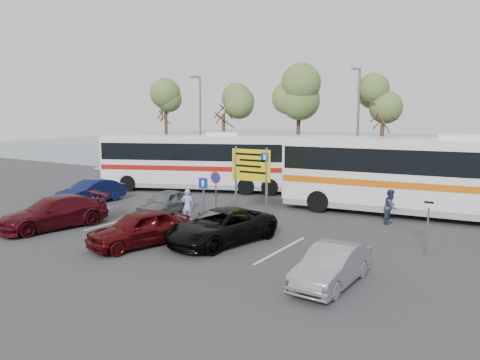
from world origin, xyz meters
The scene contains 25 objects.
ground centered at (0.00, 0.00, 0.00)m, with size 120.00×120.00×0.00m, color #2F2F31.
kerb_strip centered at (0.00, 14.00, 0.07)m, with size 44.00×2.40×0.15m, color #9B978D.
seawall centered at (0.00, 16.00, 0.30)m, with size 48.00×0.80×0.60m, color gray.
sea centered at (0.00, 60.00, 0.01)m, with size 140.00×140.00×0.00m, color #3D4F62.
tree_far_left centered at (-14.00, 14.00, 6.33)m, with size 3.20×3.20×7.60m.
tree_left centered at (-8.00, 14.00, 6.00)m, with size 3.20×3.20×7.20m.
tree_mid centered at (-1.50, 14.00, 6.65)m, with size 3.20×3.20×8.00m.
tree_right centered at (4.50, 14.00, 6.17)m, with size 3.20×3.20×7.40m.
street_lamp_left centered at (-10.00, 13.52, 4.60)m, with size 0.45×1.15×8.01m.
street_lamp_right centered at (3.00, 13.52, 4.60)m, with size 0.45×1.15×8.01m.
direction_sign centered at (1.00, 3.20, 2.43)m, with size 2.20×0.12×3.60m.
sign_no_stop centered at (-0.60, 2.38, 1.58)m, with size 0.60×0.08×2.35m.
sign_parking centered at (-0.20, 0.79, 1.47)m, with size 0.50×0.07×2.25m.
sign_taxi centered at (9.80, 1.49, 1.42)m, with size 0.50×0.07×2.20m.
lane_markings centered at (-1.14, -1.00, 0.00)m, with size 12.02×4.20×0.01m, color silver, non-canonical shape.
coach_bus_left centered at (-6.50, 8.54, 1.86)m, with size 12.94×7.46×4.01m.
coach_bus_right centered at (8.04, 8.08, 1.99)m, with size 13.96×4.27×4.28m.
car_silver_a centered at (-3.26, 1.50, 0.63)m, with size 1.49×3.70×1.26m, color slate.
car_blue centered at (-9.00, 1.50, 0.69)m, with size 1.46×4.18×1.38m, color #0F1748.
car_maroon centered at (-5.66, -3.50, 0.73)m, with size 2.04×5.03×1.46m, color #4A0C13.
car_red centered at (-0.19, -3.50, 0.72)m, with size 1.71×4.24×1.45m, color #4B0A0D.
suv_black centered at (2.34, -1.43, 0.70)m, with size 2.31×5.01×1.39m, color black.
car_silver_b centered at (7.94, -3.50, 0.62)m, with size 1.31×3.76×1.24m, color gray.
pedestrian_near centered at (-1.17, 0.79, 0.82)m, with size 0.60×0.39×1.63m, color #879AC4.
pedestrian_far centered at (7.36, 5.66, 0.84)m, with size 0.82×0.64×1.69m, color #32364B.
Camera 1 is at (12.97, -16.82, 5.35)m, focal length 35.00 mm.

